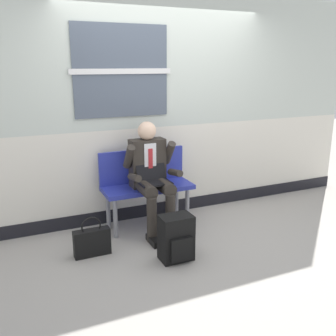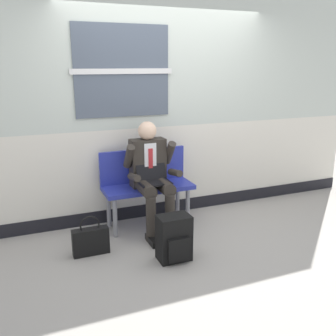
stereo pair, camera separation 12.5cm
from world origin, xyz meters
name	(u,v)px [view 1 (the left image)]	position (x,y,z in m)	size (l,w,h in m)	color
ground_plane	(186,231)	(0.00, 0.00, 0.00)	(18.00, 18.00, 0.00)	#9E9991
station_wall	(162,109)	(-0.01, 0.67, 1.34)	(5.63, 0.17, 2.70)	beige
bench_with_person	(146,181)	(-0.34, 0.39, 0.54)	(1.05, 0.42, 0.90)	#28339E
person_seated	(152,174)	(-0.34, 0.20, 0.68)	(0.57, 0.70, 1.26)	#2D2823
backpack	(176,238)	(-0.38, -0.54, 0.23)	(0.32, 0.25, 0.46)	black
handbag	(92,242)	(-1.12, -0.12, 0.15)	(0.37, 0.11, 0.42)	black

